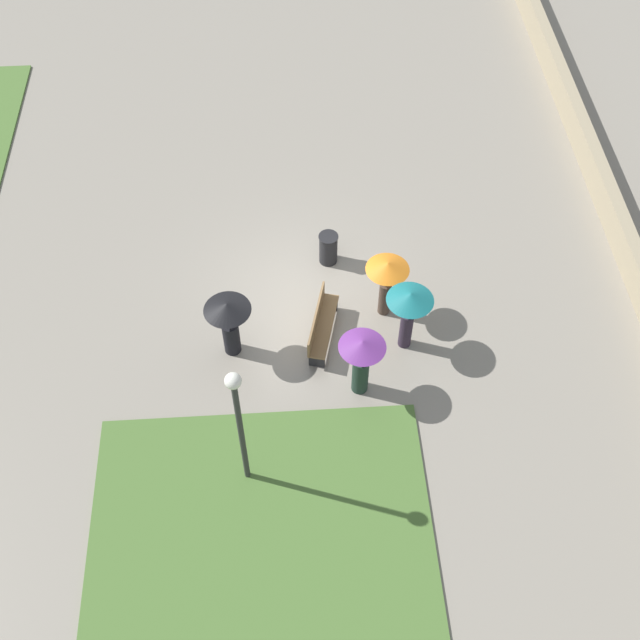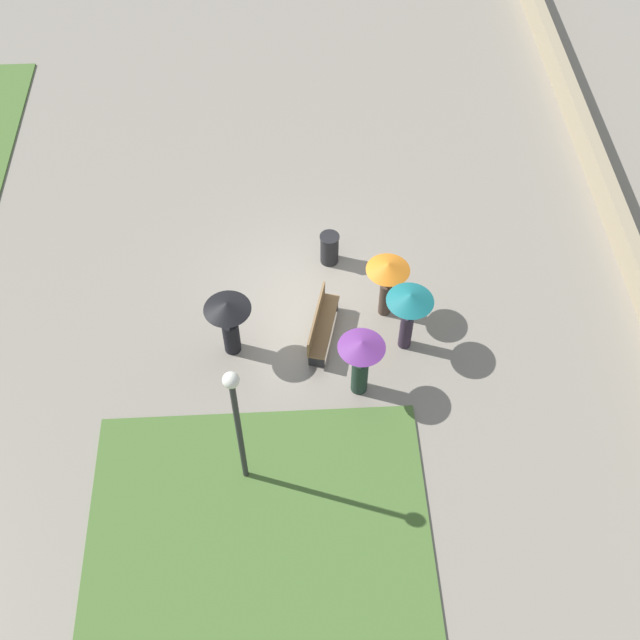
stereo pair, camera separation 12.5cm
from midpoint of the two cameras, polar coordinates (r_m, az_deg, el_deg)
The scene contains 10 objects.
ground_plane at distance 20.24m, azimuth -0.97°, elevation 1.76°, with size 90.00×90.00×0.00m, color gray.
lawn_patch_near at distance 16.78m, azimuth -4.13°, elevation -16.48°, with size 6.72×7.02×0.06m.
parapet_wall at distance 21.72m, azimuth 21.75°, elevation 3.27°, with size 45.00×0.35×0.89m.
park_bench at distance 19.08m, azimuth 0.24°, elevation -0.28°, with size 1.98×0.88×0.90m.
lamp_post at distance 15.35m, azimuth -5.73°, elevation -6.70°, with size 0.32×0.32×3.88m.
trash_bin at distance 20.67m, azimuth 0.85°, elevation 5.11°, with size 0.51×0.51×0.91m.
crowd_person_orange at distance 18.95m, azimuth 5.00°, elevation 3.13°, with size 1.04×1.04×1.78m.
crowd_person_black at distance 18.37m, azimuth -6.32°, elevation 0.16°, with size 1.09×1.09×1.75m.
crowd_person_teal at distance 18.29m, azimuth 6.56°, elevation 0.90°, with size 1.09×1.09×1.89m.
crowd_person_purple at distance 17.61m, azimuth 3.13°, elevation -2.70°, with size 1.05×1.05×1.82m.
Camera 2 is at (-12.83, 0.26, 15.66)m, focal length 45.00 mm.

